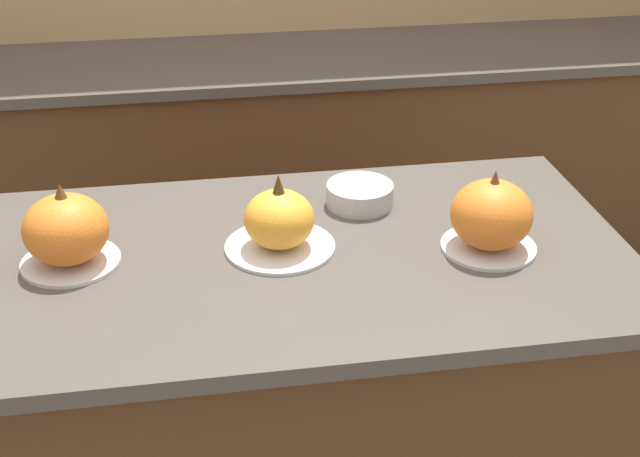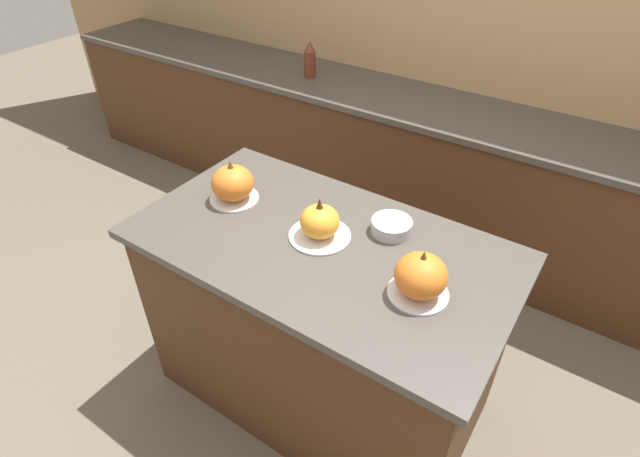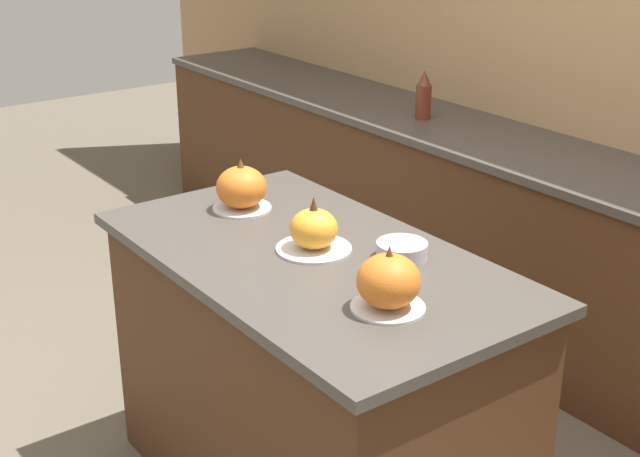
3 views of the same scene
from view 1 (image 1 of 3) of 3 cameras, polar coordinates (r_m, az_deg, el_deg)
kitchen_island at (r=2.12m, az=-1.65°, el=-12.28°), size 1.42×0.79×0.91m
back_counter at (r=3.30m, az=-5.01°, el=3.35°), size 6.00×0.60×0.90m
pumpkin_cake_left at (r=1.85m, az=-15.94°, el=-0.18°), size 0.20×0.20×0.18m
pumpkin_cake_center at (r=1.84m, az=-2.62°, el=0.37°), size 0.23×0.23×0.17m
pumpkin_cake_right at (r=1.87m, az=10.91°, el=0.75°), size 0.20×0.20×0.18m
mixing_bowl at (r=2.04m, az=2.56°, el=2.18°), size 0.15×0.15×0.05m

